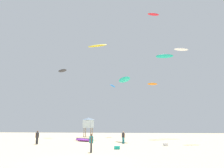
{
  "coord_description": "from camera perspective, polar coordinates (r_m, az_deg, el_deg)",
  "views": [
    {
      "loc": [
        4.1,
        -14.24,
        2.32
      ],
      "look_at": [
        0.0,
        17.35,
        8.51
      ],
      "focal_mm": 34.66,
      "sensor_mm": 36.0,
      "label": 1
    }
  ],
  "objects": [
    {
      "name": "kite_aloft_4",
      "position": [
        53.74,
        10.85,
        17.6
      ],
      "size": [
        2.91,
        1.63,
        0.44
      ],
      "color": "red"
    },
    {
      "name": "kite_aloft_6",
      "position": [
        36.02,
        17.8,
        8.68
      ],
      "size": [
        2.48,
        1.34,
        0.39
      ],
      "color": "white"
    },
    {
      "name": "lifeguard_tower",
      "position": [
        48.73,
        -6.26,
        -10.07
      ],
      "size": [
        2.3,
        2.3,
        4.15
      ],
      "color": "#8C704C",
      "rests_on": "ground"
    },
    {
      "name": "kite_grounded_near",
      "position": [
        34.46,
        -7.58,
        -14.38
      ],
      "size": [
        3.79,
        3.46,
        0.47
      ],
      "color": "purple",
      "rests_on": "ground"
    },
    {
      "name": "ground_plane",
      "position": [
        15.0,
        -9.11,
        -19.76
      ],
      "size": [
        120.0,
        120.0,
        0.0
      ],
      "primitive_type": "plane",
      "color": "#C6B28C"
    },
    {
      "name": "kite_aloft_1",
      "position": [
        49.84,
        0.2,
        -0.52
      ],
      "size": [
        1.51,
        3.09,
        0.69
      ],
      "color": "blue"
    },
    {
      "name": "person_midground",
      "position": [
        30.36,
        -19.13,
        -12.91
      ],
      "size": [
        0.39,
        0.53,
        1.71
      ],
      "rotation": [
        0.0,
        0.0,
        2.77
      ],
      "color": "#2D2D33",
      "rests_on": "ground"
    },
    {
      "name": "kite_aloft_0",
      "position": [
        49.39,
        13.68,
        7.16
      ],
      "size": [
        3.83,
        1.13,
        0.89
      ],
      "color": "#19B29E"
    },
    {
      "name": "cooler_box",
      "position": [
        27.38,
        13.89,
        -15.21
      ],
      "size": [
        0.56,
        0.36,
        0.32
      ],
      "primitive_type": "cube",
      "color": "white",
      "rests_on": "ground"
    },
    {
      "name": "kite_aloft_8",
      "position": [
        50.33,
        -12.96,
        3.45
      ],
      "size": [
        2.76,
        2.06,
        0.68
      ],
      "color": "#2D2D33"
    },
    {
      "name": "kite_aloft_3",
      "position": [
        36.16,
        3.26,
        1.15
      ],
      "size": [
        2.88,
        3.86,
        0.9
      ],
      "color": "#19B29E"
    },
    {
      "name": "kite_aloft_7",
      "position": [
        42.71,
        10.62,
        0.01
      ],
      "size": [
        2.11,
        1.16,
        0.49
      ],
      "color": "orange"
    },
    {
      "name": "person_foreground",
      "position": [
        20.21,
        -5.49,
        -14.83
      ],
      "size": [
        0.37,
        0.52,
        1.63
      ],
      "rotation": [
        0.0,
        0.0,
        3.45
      ],
      "color": "#2D2D33",
      "rests_on": "ground"
    },
    {
      "name": "person_left",
      "position": [
        30.0,
        3.0,
        -13.63
      ],
      "size": [
        0.48,
        0.36,
        1.61
      ],
      "rotation": [
        0.0,
        0.0,
        4.22
      ],
      "color": "teal",
      "rests_on": "ground"
    },
    {
      "name": "gear_bag",
      "position": [
        22.7,
        1.35,
        -16.46
      ],
      "size": [
        0.56,
        0.36,
        0.32
      ],
      "primitive_type": "cube",
      "color": "#19B29E",
      "rests_on": "ground"
    },
    {
      "name": "kite_aloft_5",
      "position": [
        45.87,
        -3.88,
        10.03
      ],
      "size": [
        4.3,
        1.9,
        0.88
      ],
      "color": "yellow"
    }
  ]
}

